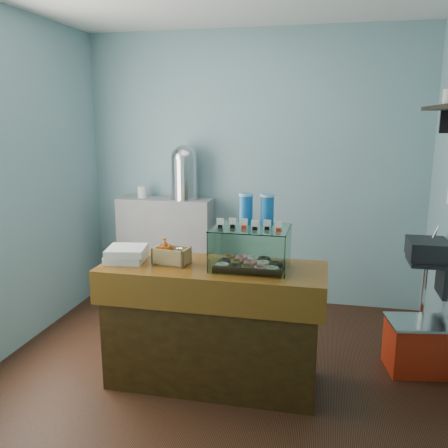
% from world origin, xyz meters
% --- Properties ---
extents(ground, '(3.50, 3.50, 0.00)m').
position_xyz_m(ground, '(0.00, 0.00, 0.00)').
color(ground, black).
rests_on(ground, ground).
extents(room_shell, '(3.54, 3.04, 2.82)m').
position_xyz_m(room_shell, '(0.03, 0.01, 1.71)').
color(room_shell, '#709CA4').
rests_on(room_shell, ground).
extents(counter, '(1.60, 0.60, 0.90)m').
position_xyz_m(counter, '(0.00, -0.25, 0.46)').
color(counter, '#40270C').
rests_on(counter, ground).
extents(back_shelf, '(1.00, 0.32, 1.10)m').
position_xyz_m(back_shelf, '(-0.90, 1.32, 0.55)').
color(back_shelf, gray).
rests_on(back_shelf, ground).
extents(display_case, '(0.54, 0.40, 0.51)m').
position_xyz_m(display_case, '(0.27, -0.21, 1.06)').
color(display_case, black).
rests_on(display_case, counter).
extents(condiment_crate, '(0.27, 0.19, 0.19)m').
position_xyz_m(condiment_crate, '(-0.31, -0.26, 0.97)').
color(condiment_crate, tan).
rests_on(condiment_crate, counter).
extents(pastry_boxes, '(0.32, 0.32, 0.11)m').
position_xyz_m(pastry_boxes, '(-0.64, -0.27, 0.95)').
color(pastry_boxes, silver).
rests_on(pastry_boxes, counter).
extents(coffee_urn, '(0.31, 0.31, 0.57)m').
position_xyz_m(coffee_urn, '(-0.68, 1.32, 1.40)').
color(coffee_urn, silver).
rests_on(coffee_urn, back_shelf).
extents(red_cooler, '(0.52, 0.43, 0.41)m').
position_xyz_m(red_cooler, '(1.51, 0.24, 0.21)').
color(red_cooler, red).
rests_on(red_cooler, ground).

